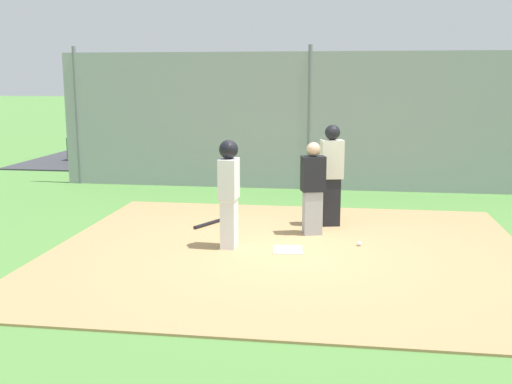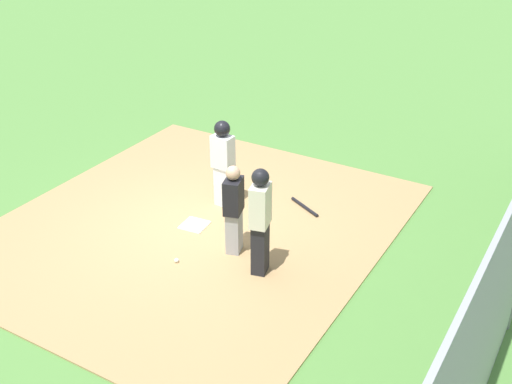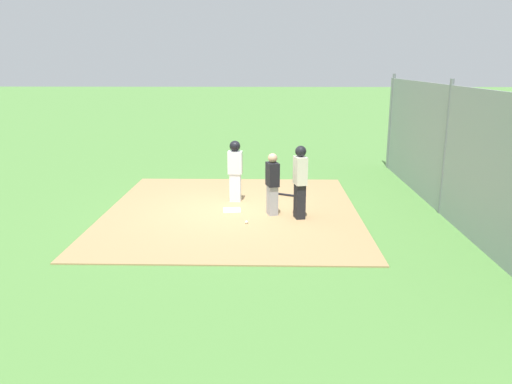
% 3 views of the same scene
% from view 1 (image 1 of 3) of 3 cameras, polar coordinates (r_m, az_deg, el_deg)
% --- Properties ---
extents(ground_plane, '(140.00, 140.00, 0.00)m').
position_cam_1_polar(ground_plane, '(9.26, 3.00, -5.70)').
color(ground_plane, '#51843D').
extents(dirt_infield, '(7.20, 6.40, 0.03)m').
position_cam_1_polar(dirt_infield, '(9.26, 3.00, -5.61)').
color(dirt_infield, '#A88456').
rests_on(dirt_infield, ground_plane).
extents(home_plate, '(0.48, 0.48, 0.02)m').
position_cam_1_polar(home_plate, '(9.25, 3.00, -5.47)').
color(home_plate, white).
rests_on(home_plate, dirt_infield).
extents(catcher, '(0.44, 0.36, 1.55)m').
position_cam_1_polar(catcher, '(10.05, 5.38, 0.44)').
color(catcher, '#9E9EA3').
rests_on(catcher, dirt_infield).
extents(umpire, '(0.43, 0.34, 1.79)m').
position_cam_1_polar(umpire, '(10.67, 7.14, 1.81)').
color(umpire, black).
rests_on(umpire, dirt_infield).
extents(runner, '(0.29, 0.39, 1.67)m').
position_cam_1_polar(runner, '(9.19, -2.58, 0.51)').
color(runner, silver).
rests_on(runner, dirt_infield).
extents(baseball_bat, '(0.41, 0.72, 0.06)m').
position_cam_1_polar(baseball_bat, '(10.82, -4.45, -2.96)').
color(baseball_bat, black).
rests_on(baseball_bat, dirt_infield).
extents(baseball, '(0.07, 0.07, 0.07)m').
position_cam_1_polar(baseball, '(9.62, 9.71, -4.81)').
color(baseball, white).
rests_on(baseball, dirt_infield).
extents(backstop_fence, '(12.00, 0.10, 3.35)m').
position_cam_1_polar(backstop_fence, '(14.22, 5.06, 6.64)').
color(backstop_fence, '#93999E').
rests_on(backstop_fence, ground_plane).
extents(parking_lot, '(18.00, 5.20, 0.04)m').
position_cam_1_polar(parking_lot, '(18.68, 5.73, 2.74)').
color(parking_lot, '#38383D').
rests_on(parking_lot, ground_plane).
extents(parked_car_white, '(4.25, 1.99, 1.28)m').
position_cam_1_polar(parked_car_white, '(18.24, 7.61, 4.38)').
color(parked_car_white, silver).
rests_on(parked_car_white, parking_lot).
extents(parked_car_green, '(4.39, 2.31, 1.28)m').
position_cam_1_polar(parked_car_green, '(19.41, -10.75, 4.67)').
color(parked_car_green, '#235B38').
rests_on(parked_car_green, parking_lot).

